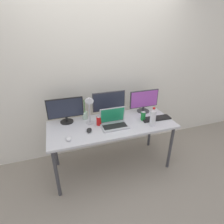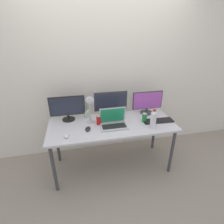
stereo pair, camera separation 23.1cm
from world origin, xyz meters
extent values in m
plane|color=gray|center=(0.00, 0.00, 0.00)|extent=(16.00, 16.00, 0.00)
cube|color=silver|center=(0.00, 0.59, 1.30)|extent=(7.00, 0.08, 2.60)
cylinder|color=#424247|center=(-0.80, -0.29, 0.35)|extent=(0.04, 0.04, 0.71)
cylinder|color=#424247|center=(0.80, -0.29, 0.35)|extent=(0.04, 0.04, 0.71)
cylinder|color=#424247|center=(-0.80, 0.29, 0.35)|extent=(0.04, 0.04, 0.71)
cylinder|color=#424247|center=(0.80, 0.29, 0.35)|extent=(0.04, 0.04, 0.71)
cube|color=silver|center=(0.00, 0.00, 0.72)|extent=(1.71, 0.71, 0.03)
cylinder|color=black|center=(-0.58, 0.25, 0.75)|extent=(0.18, 0.18, 0.01)
cylinder|color=black|center=(-0.58, 0.25, 0.78)|extent=(0.03, 0.03, 0.06)
cube|color=black|center=(-0.58, 0.25, 0.95)|extent=(0.48, 0.02, 0.28)
cube|color=#232838|center=(-0.58, 0.24, 0.95)|extent=(0.46, 0.01, 0.25)
cylinder|color=#38383D|center=(0.03, 0.23, 0.75)|extent=(0.18, 0.18, 0.01)
cylinder|color=#38383D|center=(0.03, 0.23, 0.80)|extent=(0.03, 0.03, 0.09)
cube|color=#38383D|center=(0.03, 0.23, 0.98)|extent=(0.48, 0.02, 0.28)
cube|color=#232838|center=(0.03, 0.22, 0.98)|extent=(0.45, 0.01, 0.26)
cylinder|color=#38383D|center=(0.59, 0.23, 0.75)|extent=(0.19, 0.19, 0.01)
cylinder|color=#38383D|center=(0.59, 0.23, 0.78)|extent=(0.03, 0.03, 0.06)
cube|color=#38383D|center=(0.59, 0.23, 0.95)|extent=(0.46, 0.02, 0.27)
cube|color=#A54CB2|center=(0.59, 0.21, 0.95)|extent=(0.44, 0.01, 0.25)
cube|color=#B7B7BC|center=(0.01, -0.08, 0.75)|extent=(0.36, 0.23, 0.02)
cube|color=black|center=(0.01, -0.10, 0.76)|extent=(0.31, 0.13, 0.00)
cube|color=#B7B7BC|center=(0.01, 0.01, 0.87)|extent=(0.36, 0.06, 0.23)
cube|color=#1E8C59|center=(0.01, 0.00, 0.87)|extent=(0.32, 0.05, 0.20)
cube|color=black|center=(0.65, -0.07, 0.75)|extent=(0.43, 0.15, 0.02)
ellipsoid|color=black|center=(-0.34, -0.09, 0.76)|extent=(0.09, 0.12, 0.03)
ellipsoid|color=silver|center=(-0.60, -0.20, 0.76)|extent=(0.06, 0.10, 0.04)
cylinder|color=silver|center=(0.50, -0.21, 0.85)|extent=(0.08, 0.08, 0.21)
cone|color=silver|center=(0.50, -0.21, 0.97)|extent=(0.07, 0.07, 0.03)
cylinder|color=red|center=(0.50, -0.21, 0.99)|extent=(0.03, 0.03, 0.02)
cylinder|color=#197F33|center=(0.46, -0.03, 0.80)|extent=(0.07, 0.07, 0.12)
cylinder|color=silver|center=(0.46, -0.03, 0.86)|extent=(0.06, 0.06, 0.00)
cylinder|color=red|center=(-0.18, 0.03, 0.80)|extent=(0.07, 0.07, 0.12)
cylinder|color=silver|center=(-0.18, 0.03, 0.86)|extent=(0.06, 0.06, 0.00)
cylinder|color=#B2D1B7|center=(-0.32, 0.27, 0.79)|extent=(0.08, 0.08, 0.10)
cylinder|color=#519342|center=(-0.32, 0.27, 0.94)|extent=(0.01, 0.01, 0.19)
cylinder|color=#B7B7BC|center=(-0.28, 0.12, 0.75)|extent=(0.11, 0.11, 0.01)
cylinder|color=#B7B7BC|center=(-0.28, 0.12, 0.92)|extent=(0.02, 0.02, 0.32)
cone|color=#B7B7BC|center=(-0.28, 0.06, 1.11)|extent=(0.11, 0.12, 0.11)
camera|label=1|loc=(-0.66, -1.98, 1.92)|focal=28.00mm
camera|label=2|loc=(-0.44, -2.04, 1.92)|focal=28.00mm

